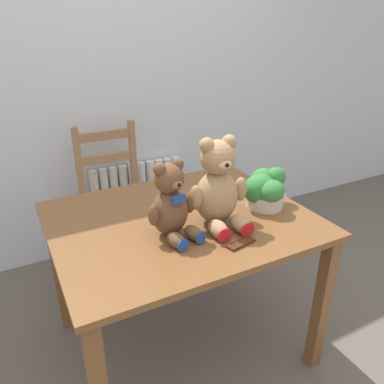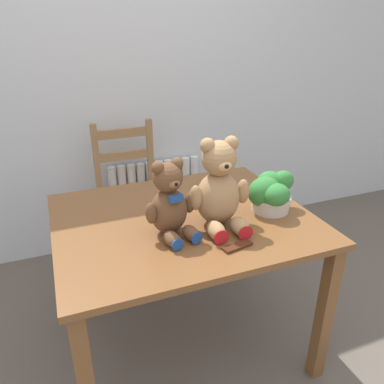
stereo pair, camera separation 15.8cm
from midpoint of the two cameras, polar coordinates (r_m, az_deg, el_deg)
wall_back at (r=2.68m, az=-8.79°, el=17.69°), size 8.00×0.04×2.60m
radiator at (r=2.95m, az=-3.96°, el=-1.98°), size 0.72×0.10×0.65m
dining_table at (r=1.80m, az=1.19°, el=-6.89°), size 1.17×0.96×0.78m
wooden_chair_behind at (r=2.58m, az=-7.48°, el=-1.44°), size 0.41×0.45×1.01m
teddy_bear_left at (r=1.55m, az=-0.48°, el=-1.76°), size 0.23×0.25×0.33m
teddy_bear_right at (r=1.62m, az=6.98°, el=0.43°), size 0.28×0.28×0.40m
potted_plant at (r=1.82m, az=14.36°, el=-0.16°), size 0.25×0.21×0.18m
chocolate_bar at (r=1.54m, az=9.88°, el=-8.22°), size 0.14×0.07×0.01m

